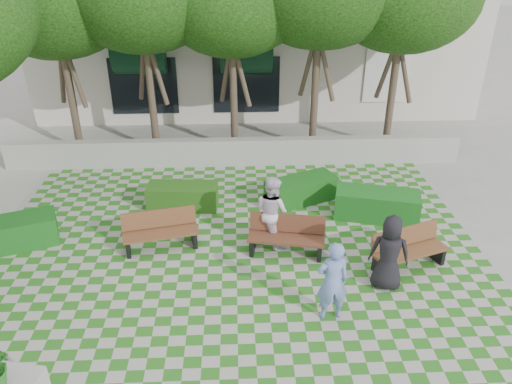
{
  "coord_description": "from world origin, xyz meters",
  "views": [
    {
      "loc": [
        0.04,
        -9.11,
        6.98
      ],
      "look_at": [
        0.5,
        1.5,
        1.4
      ],
      "focal_mm": 35.0,
      "sensor_mm": 36.0,
      "label": 1
    }
  ],
  "objects_px": {
    "person_blue": "(332,281)",
    "person_dark": "(389,253)",
    "hedge_midright": "(301,190)",
    "person_white": "(272,211)",
    "hedge_midleft": "(183,196)",
    "hedge_east": "(377,205)",
    "hedge_west": "(12,233)",
    "bench_mid": "(286,237)",
    "bench_east": "(408,250)",
    "bench_west": "(160,231)"
  },
  "relations": [
    {
      "from": "person_blue",
      "to": "person_dark",
      "type": "distance_m",
      "value": 1.67
    },
    {
      "from": "hedge_midright",
      "to": "person_white",
      "type": "relative_size",
      "value": 1.11
    },
    {
      "from": "hedge_midleft",
      "to": "hedge_midright",
      "type": "bearing_deg",
      "value": 3.62
    },
    {
      "from": "hedge_midright",
      "to": "hedge_midleft",
      "type": "distance_m",
      "value": 3.39
    },
    {
      "from": "hedge_east",
      "to": "hedge_west",
      "type": "xyz_separation_m",
      "value": [
        -9.35,
        -1.01,
        -0.02
      ]
    },
    {
      "from": "person_blue",
      "to": "hedge_east",
      "type": "bearing_deg",
      "value": -122.86
    },
    {
      "from": "hedge_east",
      "to": "person_blue",
      "type": "relative_size",
      "value": 1.24
    },
    {
      "from": "hedge_east",
      "to": "person_white",
      "type": "bearing_deg",
      "value": -158.82
    },
    {
      "from": "bench_mid",
      "to": "hedge_midleft",
      "type": "bearing_deg",
      "value": 149.02
    },
    {
      "from": "bench_east",
      "to": "hedge_midleft",
      "type": "distance_m",
      "value": 6.26
    },
    {
      "from": "bench_west",
      "to": "person_blue",
      "type": "height_order",
      "value": "person_blue"
    },
    {
      "from": "bench_east",
      "to": "bench_west",
      "type": "distance_m",
      "value": 5.91
    },
    {
      "from": "bench_east",
      "to": "hedge_midleft",
      "type": "bearing_deg",
      "value": 130.99
    },
    {
      "from": "bench_mid",
      "to": "hedge_midright",
      "type": "height_order",
      "value": "bench_mid"
    },
    {
      "from": "hedge_midleft",
      "to": "person_dark",
      "type": "relative_size",
      "value": 1.12
    },
    {
      "from": "bench_west",
      "to": "person_dark",
      "type": "bearing_deg",
      "value": -31.19
    },
    {
      "from": "hedge_midleft",
      "to": "hedge_west",
      "type": "xyz_separation_m",
      "value": [
        -4.04,
        -1.81,
        0.03
      ]
    },
    {
      "from": "bench_west",
      "to": "hedge_midleft",
      "type": "relative_size",
      "value": 0.97
    },
    {
      "from": "hedge_midleft",
      "to": "hedge_west",
      "type": "bearing_deg",
      "value": -155.86
    },
    {
      "from": "hedge_west",
      "to": "hedge_east",
      "type": "bearing_deg",
      "value": 6.16
    },
    {
      "from": "hedge_midright",
      "to": "bench_east",
      "type": "bearing_deg",
      "value": -57.61
    },
    {
      "from": "bench_west",
      "to": "person_white",
      "type": "height_order",
      "value": "person_white"
    },
    {
      "from": "bench_mid",
      "to": "bench_west",
      "type": "height_order",
      "value": "bench_mid"
    },
    {
      "from": "bench_west",
      "to": "hedge_midright",
      "type": "height_order",
      "value": "bench_west"
    },
    {
      "from": "bench_mid",
      "to": "person_blue",
      "type": "bearing_deg",
      "value": -63.3
    },
    {
      "from": "bench_mid",
      "to": "person_blue",
      "type": "relative_size",
      "value": 1.07
    },
    {
      "from": "bench_mid",
      "to": "bench_west",
      "type": "bearing_deg",
      "value": -176.4
    },
    {
      "from": "bench_east",
      "to": "bench_west",
      "type": "xyz_separation_m",
      "value": [
        -5.82,
        1.04,
        0.0
      ]
    },
    {
      "from": "bench_east",
      "to": "hedge_west",
      "type": "bearing_deg",
      "value": 152.76
    },
    {
      "from": "bench_mid",
      "to": "person_dark",
      "type": "relative_size",
      "value": 1.09
    },
    {
      "from": "bench_west",
      "to": "hedge_east",
      "type": "relative_size",
      "value": 0.86
    },
    {
      "from": "bench_west",
      "to": "hedge_midright",
      "type": "relative_size",
      "value": 0.93
    },
    {
      "from": "bench_mid",
      "to": "hedge_east",
      "type": "distance_m",
      "value": 3.06
    },
    {
      "from": "bench_east",
      "to": "hedge_midright",
      "type": "bearing_deg",
      "value": 102.62
    },
    {
      "from": "person_blue",
      "to": "person_white",
      "type": "relative_size",
      "value": 0.97
    },
    {
      "from": "bench_mid",
      "to": "person_blue",
      "type": "height_order",
      "value": "person_blue"
    },
    {
      "from": "bench_west",
      "to": "bench_east",
      "type": "bearing_deg",
      "value": -22.44
    },
    {
      "from": "bench_west",
      "to": "person_dark",
      "type": "xyz_separation_m",
      "value": [
        5.12,
        -1.75,
        0.42
      ]
    },
    {
      "from": "bench_mid",
      "to": "person_blue",
      "type": "distance_m",
      "value": 2.44
    },
    {
      "from": "hedge_east",
      "to": "hedge_midright",
      "type": "bearing_deg",
      "value": 152.3
    },
    {
      "from": "hedge_east",
      "to": "person_dark",
      "type": "height_order",
      "value": "person_dark"
    },
    {
      "from": "bench_east",
      "to": "person_blue",
      "type": "distance_m",
      "value": 2.69
    },
    {
      "from": "bench_mid",
      "to": "person_white",
      "type": "relative_size",
      "value": 1.04
    },
    {
      "from": "bench_east",
      "to": "hedge_midright",
      "type": "height_order",
      "value": "bench_east"
    },
    {
      "from": "bench_east",
      "to": "person_white",
      "type": "relative_size",
      "value": 1.03
    },
    {
      "from": "person_dark",
      "to": "person_white",
      "type": "relative_size",
      "value": 0.95
    },
    {
      "from": "bench_east",
      "to": "hedge_midleft",
      "type": "xyz_separation_m",
      "value": [
        -5.46,
        3.06,
        -0.11
      ]
    },
    {
      "from": "bench_east",
      "to": "hedge_midright",
      "type": "xyz_separation_m",
      "value": [
        -2.07,
        3.27,
        -0.1
      ]
    },
    {
      "from": "bench_west",
      "to": "person_blue",
      "type": "xyz_separation_m",
      "value": [
        3.73,
        -2.68,
        0.43
      ]
    },
    {
      "from": "bench_mid",
      "to": "person_blue",
      "type": "xyz_separation_m",
      "value": [
        0.67,
        -2.3,
        0.43
      ]
    }
  ]
}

